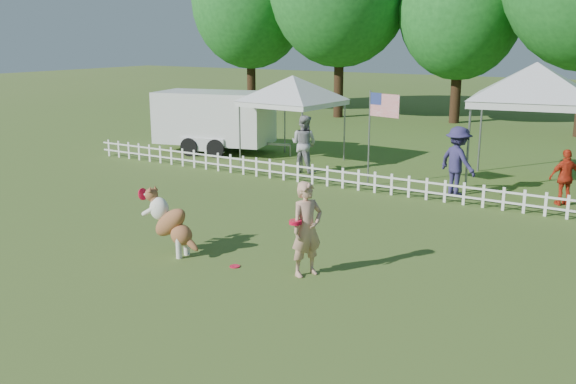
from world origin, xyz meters
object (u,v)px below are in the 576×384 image
(spectator_a, at_px, (304,144))
(handler, at_px, (307,229))
(spectator_c, at_px, (566,177))
(flag_pole, at_px, (369,139))
(spectator_b, at_px, (458,161))
(dog, at_px, (171,223))
(canopy_tent_left, at_px, (293,120))
(frisbee_on_turf, at_px, (235,266))
(cargo_trailer, at_px, (215,121))
(canopy_tent_right, at_px, (531,126))

(spectator_a, bearing_deg, handler, 122.24)
(spectator_a, distance_m, spectator_c, 7.77)
(flag_pole, xyz_separation_m, spectator_b, (2.49, 0.36, -0.44))
(dog, xyz_separation_m, spectator_a, (-1.79, 8.20, 0.26))
(canopy_tent_left, xyz_separation_m, spectator_c, (8.98, -1.25, -0.72))
(dog, relative_size, frisbee_on_turf, 6.61)
(dog, relative_size, cargo_trailer, 0.25)
(flag_pole, relative_size, spectator_a, 1.51)
(flag_pole, bearing_deg, handler, -60.66)
(frisbee_on_turf, height_order, canopy_tent_right, canopy_tent_right)
(canopy_tent_left, height_order, spectator_a, canopy_tent_left)
(handler, relative_size, dog, 1.33)
(canopy_tent_left, bearing_deg, dog, -68.42)
(handler, distance_m, frisbee_on_turf, 1.66)
(canopy_tent_right, bearing_deg, cargo_trailer, 172.64)
(cargo_trailer, relative_size, spectator_b, 2.77)
(cargo_trailer, xyz_separation_m, flag_pole, (7.27, -2.08, 0.24))
(canopy_tent_left, bearing_deg, flag_pole, -23.43)
(handler, bearing_deg, canopy_tent_left, 57.65)
(handler, distance_m, spectator_c, 8.39)
(cargo_trailer, bearing_deg, handler, -58.11)
(spectator_b, bearing_deg, dog, 96.83)
(frisbee_on_turf, xyz_separation_m, canopy_tent_right, (3.18, 9.97, 1.72))
(canopy_tent_right, distance_m, spectator_b, 2.70)
(canopy_tent_right, xyz_separation_m, spectator_c, (1.30, -1.81, -1.00))
(spectator_a, xyz_separation_m, spectator_b, (5.06, -0.31, 0.02))
(spectator_c, bearing_deg, canopy_tent_right, -90.48)
(frisbee_on_turf, relative_size, flag_pole, 0.07)
(dog, bearing_deg, canopy_tent_left, 106.85)
(spectator_a, bearing_deg, canopy_tent_right, -162.78)
(dog, xyz_separation_m, canopy_tent_right, (4.68, 10.05, 1.07))
(spectator_c, bearing_deg, cargo_trailer, -42.40)
(handler, xyz_separation_m, canopy_tent_left, (-5.86, 9.04, 0.57))
(frisbee_on_turf, relative_size, cargo_trailer, 0.04)
(handler, relative_size, frisbee_on_turf, 8.77)
(dog, distance_m, flag_pole, 7.60)
(canopy_tent_left, xyz_separation_m, cargo_trailer, (-3.50, 0.12, -0.30))
(canopy_tent_right, bearing_deg, spectator_a, -173.69)
(spectator_c, bearing_deg, flag_pole, -28.41)
(handler, height_order, spectator_a, spectator_a)
(dog, relative_size, canopy_tent_left, 0.46)
(canopy_tent_right, distance_m, flag_pole, 4.66)
(frisbee_on_turf, bearing_deg, cargo_trailer, 129.99)
(cargo_trailer, relative_size, flag_pole, 1.89)
(cargo_trailer, bearing_deg, canopy_tent_left, -15.62)
(canopy_tent_right, relative_size, spectator_b, 1.84)
(handler, distance_m, cargo_trailer, 13.09)
(cargo_trailer, height_order, spectator_b, cargo_trailer)
(canopy_tent_left, bearing_deg, spectator_b, -10.27)
(flag_pole, height_order, spectator_b, flag_pole)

